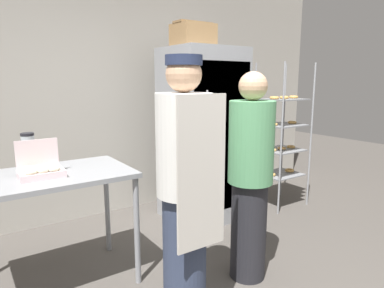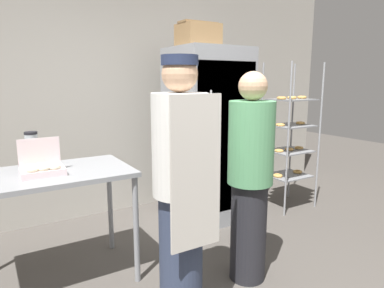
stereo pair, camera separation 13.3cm
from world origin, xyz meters
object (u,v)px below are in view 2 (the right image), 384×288
(blender_pitcher, at_px, (32,152))
(person_baker, at_px, (181,185))
(refrigerator, at_px, (208,136))
(cardboard_storage_box, at_px, (198,35))
(person_customer, at_px, (250,178))
(baking_rack, at_px, (290,137))
(donut_box, at_px, (42,168))

(blender_pitcher, relative_size, person_baker, 0.16)
(refrigerator, xyz_separation_m, blender_pitcher, (-1.79, -0.25, 0.06))
(cardboard_storage_box, bearing_deg, blender_pitcher, -172.47)
(person_baker, xyz_separation_m, person_customer, (0.63, 0.06, -0.06))
(baking_rack, bearing_deg, donut_box, -173.81)
(refrigerator, xyz_separation_m, person_baker, (-1.05, -1.25, -0.06))
(refrigerator, height_order, person_customer, refrigerator)
(cardboard_storage_box, distance_m, person_baker, 1.87)
(person_baker, bearing_deg, blender_pitcher, 127.00)
(blender_pitcher, bearing_deg, person_customer, -34.03)
(person_baker, bearing_deg, cardboard_storage_box, 53.56)
(donut_box, bearing_deg, refrigerator, 16.59)
(cardboard_storage_box, bearing_deg, baking_rack, -8.72)
(cardboard_storage_box, height_order, person_baker, cardboard_storage_box)
(refrigerator, relative_size, blender_pitcher, 6.76)
(refrigerator, distance_m, baking_rack, 1.08)
(blender_pitcher, height_order, person_customer, person_customer)
(donut_box, distance_m, cardboard_storage_box, 2.00)
(refrigerator, bearing_deg, donut_box, -163.41)
(blender_pitcher, distance_m, cardboard_storage_box, 1.93)
(baking_rack, xyz_separation_m, cardboard_storage_box, (-1.20, 0.18, 1.13))
(refrigerator, xyz_separation_m, donut_box, (-1.77, -0.53, -0.01))
(donut_box, xyz_separation_m, blender_pitcher, (-0.03, 0.27, 0.08))
(blender_pitcher, xyz_separation_m, person_baker, (0.75, -0.99, -0.12))
(person_baker, height_order, person_customer, person_baker)
(cardboard_storage_box, bearing_deg, donut_box, -163.15)
(refrigerator, height_order, baking_rack, refrigerator)
(baking_rack, distance_m, person_baker, 2.33)
(donut_box, height_order, person_customer, person_customer)
(donut_box, distance_m, person_baker, 1.02)
(baking_rack, height_order, person_customer, baking_rack)
(refrigerator, bearing_deg, person_baker, -129.94)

